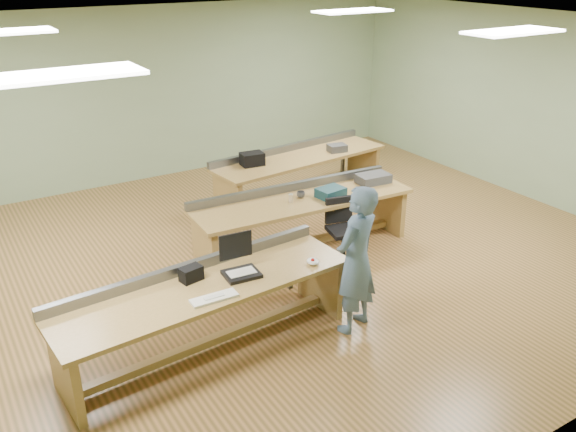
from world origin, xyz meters
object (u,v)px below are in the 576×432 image
at_px(parts_bin_grey, 373,178).
at_px(workbench_mid, 302,211).
at_px(workbench_back, 299,167).
at_px(drinks_can, 291,198).
at_px(task_chair, 342,238).
at_px(mug, 301,195).
at_px(workbench_front, 206,301).
at_px(camera_bag, 191,274).
at_px(parts_bin_teal, 331,192).
at_px(person, 356,260).
at_px(laptop_base, 242,274).

bearing_deg(parts_bin_grey, workbench_mid, 178.79).
distance_m(workbench_back, drinks_can, 2.01).
bearing_deg(task_chair, drinks_can, 146.26).
bearing_deg(mug, parts_bin_grey, -2.77).
distance_m(workbench_front, mug, 2.56).
height_order(workbench_back, parts_bin_grey, parts_bin_grey).
distance_m(mug, drinks_can, 0.22).
height_order(camera_bag, parts_bin_teal, camera_bag).
relative_size(task_chair, drinks_can, 7.31).
height_order(camera_bag, mug, camera_bag).
bearing_deg(workbench_back, parts_bin_grey, -87.91).
height_order(task_chair, parts_bin_teal, parts_bin_teal).
xyz_separation_m(person, camera_bag, (-1.60, 0.64, -0.00)).
bearing_deg(workbench_back, laptop_base, -137.31).
bearing_deg(workbench_mid, task_chair, -59.77).
height_order(workbench_front, drinks_can, drinks_can).
height_order(parts_bin_grey, drinks_can, parts_bin_grey).
bearing_deg(parts_bin_grey, camera_bag, -159.58).
xyz_separation_m(task_chair, parts_bin_teal, (0.07, 0.40, 0.50)).
bearing_deg(laptop_base, camera_bag, 164.11).
xyz_separation_m(workbench_front, workbench_back, (3.06, 3.01, -0.00)).
distance_m(workbench_back, person, 3.83).
relative_size(laptop_base, task_chair, 0.43).
height_order(workbench_front, person, person).
distance_m(workbench_mid, task_chair, 0.67).
bearing_deg(person, mug, -127.15).
height_order(workbench_mid, task_chair, workbench_mid).
relative_size(workbench_mid, mug, 28.11).
relative_size(workbench_mid, person, 1.88).
relative_size(person, parts_bin_teal, 4.57).
xyz_separation_m(parts_bin_grey, drinks_can, (-1.40, -0.02, -0.01)).
height_order(workbench_mid, camera_bag, camera_bag).
height_order(person, laptop_base, person).
bearing_deg(parts_bin_grey, workbench_front, -156.85).
bearing_deg(workbench_back, person, -119.83).
relative_size(workbench_front, workbench_back, 1.02).
bearing_deg(drinks_can, workbench_front, -143.57).
relative_size(workbench_mid, workbench_back, 1.00).
height_order(parts_bin_teal, drinks_can, parts_bin_teal).
distance_m(person, laptop_base, 1.21).
distance_m(parts_bin_grey, drinks_can, 1.40).
height_order(workbench_front, parts_bin_teal, parts_bin_teal).
bearing_deg(camera_bag, workbench_back, 31.12).
xyz_separation_m(mug, drinks_can, (-0.20, -0.07, 0.01)).
bearing_deg(workbench_front, drinks_can, 32.02).
relative_size(camera_bag, parts_bin_teal, 0.61).
xyz_separation_m(workbench_front, task_chair, (2.37, 0.88, -0.25)).
xyz_separation_m(workbench_front, camera_bag, (-0.07, 0.15, 0.26)).
height_order(workbench_mid, mug, workbench_mid).
distance_m(workbench_back, parts_bin_grey, 1.64).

